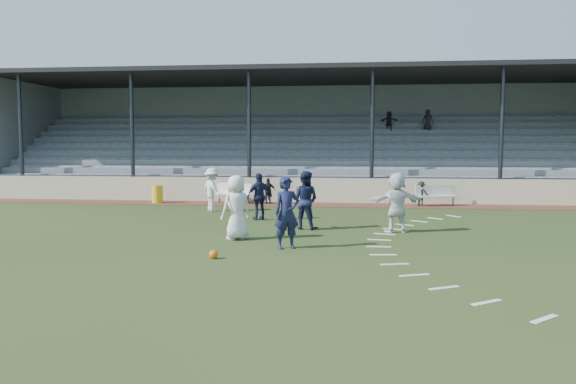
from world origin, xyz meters
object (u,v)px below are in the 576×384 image
(bench_right, at_px, (436,193))
(player_white_lead, at_px, (236,207))
(trash_bin, at_px, (157,194))
(player_navy_lead, at_px, (287,213))
(football, at_px, (214,254))
(bench_left, at_px, (234,191))

(bench_right, xyz_separation_m, player_white_lead, (-7.27, -9.91, 0.39))
(trash_bin, xyz_separation_m, player_navy_lead, (7.61, -10.92, 0.55))
(football, height_order, player_navy_lead, player_navy_lead)
(bench_left, height_order, trash_bin, bench_left)
(bench_left, distance_m, trash_bin, 3.72)
(bench_left, bearing_deg, football, -56.50)
(football, bearing_deg, player_white_lead, 90.12)
(bench_left, relative_size, bench_right, 0.98)
(bench_right, xyz_separation_m, football, (-7.27, -12.76, -0.47))
(football, bearing_deg, player_navy_lead, 43.63)
(player_white_lead, height_order, player_navy_lead, player_navy_lead)
(bench_right, height_order, trash_bin, bench_right)
(bench_left, bearing_deg, player_navy_lead, -47.28)
(bench_left, relative_size, football, 9.05)
(bench_right, bearing_deg, player_white_lead, -144.18)
(bench_right, relative_size, football, 9.20)
(trash_bin, distance_m, player_navy_lead, 13.32)
(trash_bin, relative_size, football, 3.83)
(bench_left, relative_size, trash_bin, 2.37)
(trash_bin, xyz_separation_m, football, (5.94, -12.51, -0.33))
(bench_right, relative_size, trash_bin, 2.41)
(trash_bin, relative_size, player_navy_lead, 0.42)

